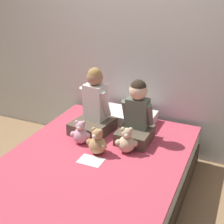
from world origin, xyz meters
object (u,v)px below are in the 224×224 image
Objects in this scene: child_on_right at (137,116)px; teddy_bear_held_by_right_child at (127,142)px; sign_card at (91,161)px; teddy_bear_between_children at (97,143)px; bed at (94,180)px; pillow_at_headboard at (128,117)px; child_on_left at (94,109)px; teddy_bear_held_by_left_child at (81,134)px.

child_on_right reaches higher than teddy_bear_held_by_right_child.
teddy_bear_between_children is at bearing 92.00° from sign_card.
bed is 3.45× the size of pillow_at_headboard.
teddy_bear_between_children reaches higher than sign_card.
pillow_at_headboard is at bearing 92.30° from teddy_bear_held_by_right_child.
sign_card is (-0.22, -0.26, -0.10)m from teddy_bear_held_by_right_child.
child_on_left reaches higher than child_on_right.
teddy_bear_between_children reaches higher than teddy_bear_held_by_right_child.
child_on_right is at bearing 7.53° from child_on_left.
sign_card is (-0.22, -0.50, -0.24)m from child_on_right.
child_on_right is 0.43m from pillow_at_headboard.
teddy_bear_held_by_left_child is 0.34m from sign_card.
teddy_bear_between_children is at bearing 95.79° from bed.
sign_card is at bearing -58.38° from child_on_left.
teddy_bear_held_by_right_child reaches higher than teddy_bear_held_by_left_child.
pillow_at_headboard reaches higher than bed.
pillow_at_headboard is (0.01, 0.70, -0.05)m from teddy_bear_between_children.
teddy_bear_between_children is (0.22, -0.37, -0.13)m from child_on_left.
sign_card reaches higher than bed.
teddy_bear_between_children is at bearing -120.90° from child_on_right.
bed is 8.72× the size of teddy_bear_held_by_left_child.
teddy_bear_held_by_right_child is (0.45, 0.03, 0.01)m from teddy_bear_held_by_left_child.
bed is at bearing -76.64° from teddy_bear_between_children.
pillow_at_headboard is (-0.21, 0.57, -0.05)m from teddy_bear_held_by_right_child.
bed is 0.85m from pillow_at_headboard.
child_on_left reaches higher than teddy_bear_held_by_left_child.
bed is 3.09× the size of child_on_left.
teddy_bear_between_children is (0.22, -0.10, 0.01)m from teddy_bear_held_by_left_child.
teddy_bear_between_children is (-0.22, -0.37, -0.14)m from child_on_right.
child_on_right is at bearing 65.99° from bed.
teddy_bear_held_by_left_child is 0.93× the size of teddy_bear_between_children.
child_on_right reaches higher than pillow_at_headboard.
child_on_left is 2.82× the size of teddy_bear_held_by_left_child.
child_on_left is 2.68× the size of teddy_bear_held_by_right_child.
child_on_right is 0.54m from teddy_bear_held_by_left_child.
teddy_bear_held_by_left_child is 0.95× the size of teddy_bear_held_by_right_child.
teddy_bear_held_by_right_child is at bearing -9.78° from teddy_bear_held_by_left_child.
sign_card is (0.00, -0.13, -0.10)m from teddy_bear_between_children.
child_on_left is 0.31m from teddy_bear_held_by_left_child.
sign_card is at bearing -148.22° from teddy_bear_held_by_right_child.
child_on_right is 1.02× the size of pillow_at_headboard.
child_on_left is (-0.23, 0.48, 0.45)m from bed.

